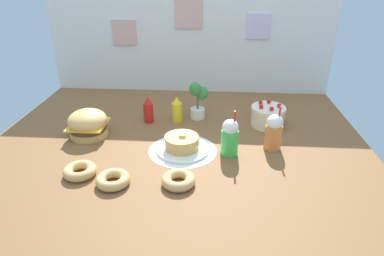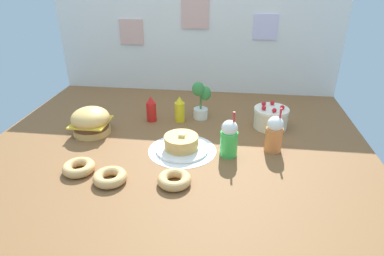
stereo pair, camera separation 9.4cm
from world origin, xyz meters
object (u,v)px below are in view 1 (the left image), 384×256
Objects in this scene: layer_cake at (268,116)px; mustard_bottle at (177,110)px; ketchup_bottle at (148,110)px; orange_float_cup at (274,132)px; pancake_stack at (182,144)px; donut_vanilla at (178,180)px; potted_plant at (198,99)px; donut_chocolate at (113,179)px; burger at (88,124)px; cream_soda_cup at (230,137)px; donut_pink_glaze at (80,171)px.

layer_cake is 1.25× the size of mustard_bottle.
ketchup_bottle is 0.89m from orange_float_cup.
pancake_stack is 1.83× the size of donut_vanilla.
donut_chocolate is at bearing -114.27° from potted_plant.
orange_float_cup is at bearing -92.14° from layer_cake.
potted_plant is (-0.48, 0.41, 0.04)m from orange_float_cup.
pancake_stack is 1.11× the size of potted_plant.
burger is 0.43m from ketchup_bottle.
pancake_stack is 0.55m from orange_float_cup.
pancake_stack is 1.70× the size of ketchup_bottle.
ketchup_bottle is at bearing 34.64° from burger.
layer_cake is at bearing 11.28° from burger.
cream_soda_cup is (0.36, -0.43, 0.02)m from mustard_bottle.
orange_float_cup is at bearing 19.04° from donut_pink_glaze.
pancake_stack reaches higher than donut_vanilla.
pancake_stack is 1.13× the size of cream_soda_cup.
orange_float_cup is (1.18, -0.09, 0.02)m from burger.
burger is 0.82m from donut_vanilla.
cream_soda_cup is 1.61× the size of donut_pink_glaze.
pancake_stack is 0.48m from donut_chocolate.
burger is at bearing 142.30° from donut_vanilla.
potted_plant is at bearing 139.28° from orange_float_cup.
cream_soda_cup reaches higher than layer_cake.
pancake_stack is at bearing 48.79° from donut_chocolate.
cream_soda_cup is at bearing -3.30° from pancake_stack.
donut_pink_glaze and donut_chocolate have the same top height.
ketchup_bottle is (0.35, 0.24, 0.00)m from burger.
orange_float_cup is 1.13m from donut_pink_glaze.
mustard_bottle is at bearing 177.74° from layer_cake.
burger is 1.43× the size of donut_chocolate.
layer_cake is 1.34× the size of donut_chocolate.
donut_pink_glaze is (-0.80, -0.28, -0.08)m from cream_soda_cup.
mustard_bottle reaches higher than donut_vanilla.
orange_float_cup is 0.97m from donut_chocolate.
burger is 1.18m from orange_float_cup.
mustard_bottle is at bearing 72.92° from donut_chocolate.
potted_plant is at bearing 86.58° from donut_vanilla.
mustard_bottle is 1.08× the size of donut_chocolate.
cream_soda_cup reaches higher than pancake_stack.
layer_cake is 0.83× the size of cream_soda_cup.
cream_soda_cup is (0.91, -0.17, 0.02)m from burger.
cream_soda_cup is at bearing 50.77° from donut_vanilla.
cream_soda_cup reaches higher than mustard_bottle.
orange_float_cup is 0.68m from donut_vanilla.
layer_cake is at bearing 53.57° from donut_vanilla.
burger reaches higher than layer_cake.
donut_pink_glaze is 1.00× the size of donut_vanilla.
layer_cake is 0.82× the size of potted_plant.
orange_float_cup is at bearing 26.68° from donut_chocolate.
burger reaches higher than pancake_stack.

